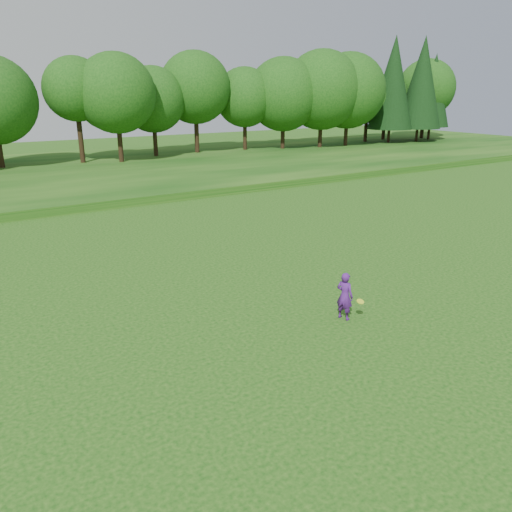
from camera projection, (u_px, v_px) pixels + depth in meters
ground at (320, 304)px, 18.20m from camera, size 140.00×140.00×0.00m
berm at (82, 172)px, 45.36m from camera, size 130.00×30.00×0.60m
walking_path at (135, 203)px, 34.23m from camera, size 130.00×1.60×0.04m
treeline at (62, 82)px, 46.10m from camera, size 104.00×7.00×15.00m
woman at (345, 296)px, 16.75m from camera, size 0.68×0.94×1.66m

